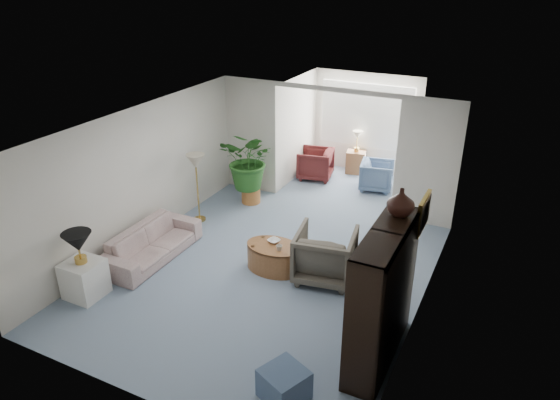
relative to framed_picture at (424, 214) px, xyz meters
The scene contains 26 objects.
floor 2.99m from the framed_picture, behind, with size 6.00×6.00×0.00m, color #7F93A8.
sunroom_floor 5.16m from the framed_picture, 120.36° to the left, with size 2.60×2.60×0.00m, color #7F93A8.
back_pier_left 5.37m from the framed_picture, 144.59° to the left, with size 1.20×0.12×2.50m, color beige.
back_pier_right 3.18m from the framed_picture, 100.24° to the left, with size 1.20×0.12×2.50m, color beige.
back_header 4.03m from the framed_picture, 128.43° to the left, with size 2.60×0.12×0.10m, color beige.
window_pane 5.83m from the framed_picture, 114.98° to the left, with size 2.20×0.02×1.50m, color white.
window_blinds 5.81m from the framed_picture, 115.11° to the left, with size 2.20×0.02×1.50m, color white.
framed_picture is the anchor object (origin of this frame).
sofa 4.67m from the framed_picture, behind, with size 1.93×0.76×0.56m, color beige.
end_table 5.11m from the framed_picture, 160.50° to the right, with size 0.54×0.54×0.59m, color white.
table_lamp 4.98m from the framed_picture, 160.50° to the right, with size 0.44×0.44×0.30m, color black.
floor_lamp 4.72m from the framed_picture, 164.47° to the left, with size 0.36×0.36×0.28m, color beige.
coffee_table 2.82m from the framed_picture, behind, with size 0.95×0.95×0.45m, color #925A35.
coffee_bowl 2.75m from the framed_picture, behind, with size 0.20×0.20×0.05m, color white.
coffee_cup 2.54m from the framed_picture, behind, with size 0.10×0.10×0.09m, color beige.
wingback_chair 2.03m from the framed_picture, 163.75° to the left, with size 0.92×0.94×0.86m, color #5C5649.
side_table_dark 1.80m from the framed_picture, 137.86° to the left, with size 0.46×0.37×0.55m, color black.
entertainment_cabinet 1.25m from the framed_picture, 103.72° to the right, with size 0.44×1.65×1.83m, color black.
cabinet_urn 0.59m from the framed_picture, 117.48° to the right, with size 0.34×0.34×0.36m, color black.
ottoman 2.80m from the framed_picture, 115.15° to the right, with size 0.48×0.48×0.39m, color slate.
plant_pot 4.96m from the framed_picture, 148.63° to the left, with size 0.40×0.40×0.32m, color #AF6A32.
house_plant 4.77m from the framed_picture, 148.63° to the left, with size 1.16×1.00×1.29m, color #275F20.
sunroom_chair_blue 4.89m from the framed_picture, 112.89° to the left, with size 0.70×0.72×0.66m, color slate.
sunroom_chair_maroon 5.62m from the framed_picture, 127.57° to the left, with size 0.76×0.78×0.71m, color #591F1E.
sunroom_table 5.86m from the framed_picture, 116.91° to the left, with size 0.45×0.35×0.55m, color #925A35.
shelf_clutter 1.23m from the framed_picture, 105.20° to the right, with size 0.30×1.08×1.06m.
Camera 1 is at (3.44, -6.34, 4.70)m, focal length 33.00 mm.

